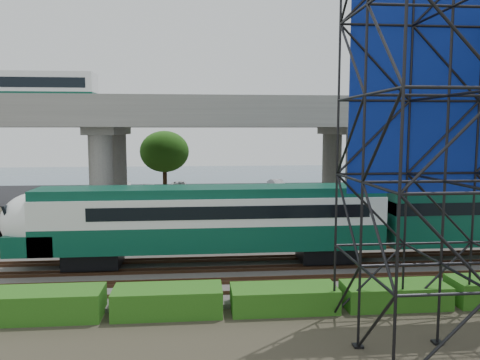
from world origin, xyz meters
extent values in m
plane|color=#474233|center=(0.00, 0.00, 0.00)|extent=(140.00, 140.00, 0.00)
cube|color=slate|center=(0.00, 2.00, 0.10)|extent=(90.00, 12.00, 0.20)
cube|color=black|center=(0.00, 10.50, 0.04)|extent=(90.00, 5.00, 0.08)
cube|color=black|center=(0.00, 34.00, 0.04)|extent=(90.00, 18.00, 0.08)
cube|color=#425E6D|center=(0.00, 56.00, 0.01)|extent=(140.00, 40.00, 0.03)
cube|color=#472D1E|center=(0.00, -2.72, 0.28)|extent=(90.00, 0.08, 0.16)
cube|color=#472D1E|center=(0.00, -1.28, 0.28)|extent=(90.00, 0.08, 0.16)
cube|color=#472D1E|center=(0.00, -0.72, 0.28)|extent=(90.00, 0.08, 0.16)
cube|color=#472D1E|center=(0.00, 0.72, 0.28)|extent=(90.00, 0.08, 0.16)
cube|color=#472D1E|center=(0.00, 1.28, 0.28)|extent=(90.00, 0.08, 0.16)
cube|color=#472D1E|center=(0.00, 2.72, 0.28)|extent=(90.00, 0.08, 0.16)
cube|color=#472D1E|center=(0.00, 3.28, 0.28)|extent=(90.00, 0.08, 0.16)
cube|color=#472D1E|center=(0.00, 4.72, 0.28)|extent=(90.00, 0.08, 0.16)
cube|color=#472D1E|center=(0.00, 5.28, 0.28)|extent=(90.00, 0.08, 0.16)
cube|color=#472D1E|center=(0.00, 6.72, 0.28)|extent=(90.00, 0.08, 0.16)
cube|color=black|center=(-8.43, 2.00, 0.81)|extent=(3.00, 2.20, 0.90)
cube|color=black|center=(4.57, 2.00, 0.81)|extent=(3.00, 2.20, 0.90)
cube|color=#094331|center=(-1.93, 2.00, 1.96)|extent=(19.00, 3.00, 1.40)
cube|color=white|center=(-1.93, 2.00, 3.41)|extent=(19.00, 3.00, 1.50)
cube|color=#094331|center=(-1.93, 2.00, 4.41)|extent=(19.00, 2.60, 0.50)
cube|color=black|center=(-0.93, 2.00, 3.46)|extent=(15.00, 3.06, 0.70)
ellipsoid|color=white|center=(-11.43, 2.00, 2.86)|extent=(3.60, 3.00, 3.20)
cube|color=#094331|center=(-11.43, 2.00, 1.81)|extent=(2.60, 3.00, 1.10)
cube|color=black|center=(-12.53, 2.00, 3.36)|extent=(0.48, 2.00, 1.09)
cube|color=#094331|center=(12.07, 2.00, 2.96)|extent=(8.00, 3.00, 3.40)
cube|color=#9E9B93|center=(0.00, 16.00, 8.60)|extent=(80.00, 12.00, 1.20)
cube|color=#9E9B93|center=(0.00, 10.25, 9.75)|extent=(80.00, 0.50, 1.10)
cube|color=#9E9B93|center=(0.00, 21.75, 9.75)|extent=(80.00, 0.50, 1.10)
cylinder|color=#9E9B93|center=(-10.00, 12.50, 4.00)|extent=(1.80, 1.80, 8.00)
cylinder|color=#9E9B93|center=(-10.00, 19.50, 4.00)|extent=(1.80, 1.80, 8.00)
cube|color=#9E9B93|center=(-10.00, 16.00, 7.70)|extent=(2.40, 9.00, 0.60)
cylinder|color=#9E9B93|center=(10.00, 12.50, 4.00)|extent=(1.80, 1.80, 8.00)
cylinder|color=#9E9B93|center=(10.00, 19.50, 4.00)|extent=(1.80, 1.80, 8.00)
cube|color=#9E9B93|center=(10.00, 16.00, 7.70)|extent=(2.40, 9.00, 0.60)
cube|color=black|center=(-16.96, 16.00, 9.55)|extent=(12.00, 2.50, 0.70)
cube|color=#094331|center=(-16.96, 16.00, 10.35)|extent=(12.00, 2.50, 0.90)
cube|color=white|center=(-16.96, 16.00, 11.45)|extent=(12.00, 2.50, 1.30)
cube|color=black|center=(-16.96, 16.00, 11.50)|extent=(11.00, 2.56, 0.80)
cube|color=white|center=(-16.96, 16.00, 12.25)|extent=(12.00, 2.40, 0.30)
cube|color=navy|center=(7.53, -4.95, 9.30)|extent=(8.10, 0.08, 8.25)
cube|color=black|center=(7.53, -8.00, 0.04)|extent=(9.36, 6.36, 0.08)
cube|color=#265F15|center=(-9.00, -4.30, 0.60)|extent=(4.60, 1.80, 1.20)
cube|color=#265F15|center=(-4.00, -4.30, 0.58)|extent=(4.60, 1.80, 1.15)
cube|color=#265F15|center=(1.00, -4.30, 0.52)|extent=(4.60, 1.80, 1.03)
cube|color=#265F15|center=(6.00, -4.30, 0.51)|extent=(4.60, 1.80, 1.01)
cylinder|color=#382314|center=(14.00, 12.50, 2.40)|extent=(0.44, 0.44, 4.80)
ellipsoid|color=#265F15|center=(14.00, 12.50, 5.60)|extent=(4.94, 4.94, 4.18)
cylinder|color=#382314|center=(-6.00, 24.00, 2.40)|extent=(0.44, 0.44, 4.80)
ellipsoid|color=#265F15|center=(-6.00, 24.00, 5.60)|extent=(4.94, 4.94, 4.18)
imported|color=silver|center=(-18.71, 31.00, 0.71)|extent=(2.34, 3.94, 1.26)
imported|color=#A5A9AD|center=(-11.79, 36.00, 0.66)|extent=(2.01, 3.72, 1.16)
imported|color=#A4A5AB|center=(-9.05, 31.00, 0.70)|extent=(2.59, 4.51, 1.23)
imported|color=silver|center=(-4.96, 36.00, 0.65)|extent=(2.43, 4.33, 1.14)
imported|color=black|center=(2.55, 31.00, 0.63)|extent=(1.75, 3.40, 1.11)
imported|color=#9E9FA5|center=(7.61, 36.00, 0.71)|extent=(2.23, 4.03, 1.26)
imported|color=silver|center=(13.27, 31.00, 0.65)|extent=(1.77, 4.01, 1.14)
imported|color=#9FA3A7|center=(18.22, 36.00, 0.68)|extent=(2.26, 4.46, 1.21)
camera|label=1|loc=(-2.69, -23.70, 7.84)|focal=35.00mm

